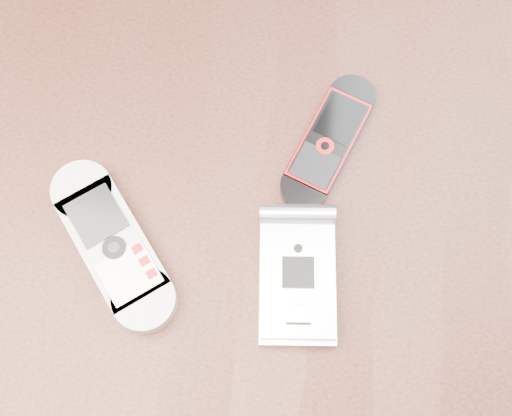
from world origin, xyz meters
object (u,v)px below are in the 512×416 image
object	(u,v)px
nokia_white	(113,244)
nokia_black_red	(328,142)
table	(251,245)
motorola_razr	(298,279)

from	to	relation	value
nokia_white	nokia_black_red	xyz separation A→B (m)	(0.17, 0.11, -0.00)
table	motorola_razr	world-z (taller)	motorola_razr
table	nokia_white	size ratio (longest dim) A/B	7.66
table	nokia_white	xyz separation A→B (m)	(-0.11, -0.04, 0.11)
table	nokia_white	bearing A→B (deg)	-158.76
nokia_black_red	table	bearing A→B (deg)	-110.53
table	nokia_black_red	distance (m)	0.14
nokia_black_red	motorola_razr	xyz separation A→B (m)	(-0.02, -0.12, 0.00)
nokia_white	nokia_black_red	world-z (taller)	nokia_white
nokia_white	motorola_razr	distance (m)	0.15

